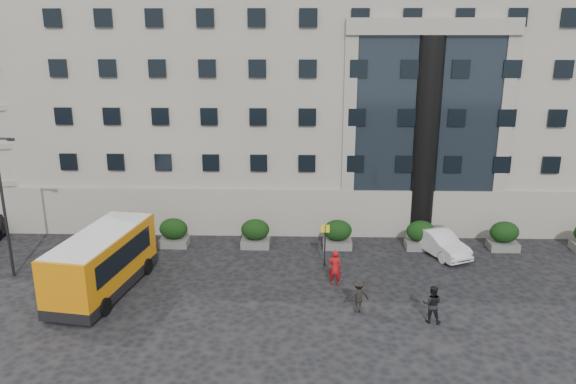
{
  "coord_description": "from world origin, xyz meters",
  "views": [
    {
      "loc": [
        4.23,
        -25.45,
        13.38
      ],
      "look_at": [
        3.41,
        3.22,
        5.0
      ],
      "focal_mm": 35.0,
      "sensor_mm": 36.0,
      "label": 1
    }
  ],
  "objects_px": {
    "parked_car_d": "(94,197)",
    "white_taxi": "(439,242)",
    "hedge_e": "(504,236)",
    "hedge_a": "(174,232)",
    "street_lamp": "(4,202)",
    "bus_stop_sign": "(325,238)",
    "pedestrian_b": "(432,304)",
    "hedge_c": "(338,234)",
    "red_truck": "(72,186)",
    "pedestrian_a": "(335,268)",
    "minibus": "(102,260)",
    "hedge_b": "(255,233)",
    "hedge_d": "(420,235)",
    "pedestrian_c": "(358,296)"
  },
  "relations": [
    {
      "from": "hedge_a",
      "to": "hedge_e",
      "type": "distance_m",
      "value": 20.8
    },
    {
      "from": "white_taxi",
      "to": "pedestrian_b",
      "type": "distance_m",
      "value": 8.76
    },
    {
      "from": "minibus",
      "to": "hedge_e",
      "type": "bearing_deg",
      "value": 24.58
    },
    {
      "from": "hedge_a",
      "to": "hedge_b",
      "type": "height_order",
      "value": "same"
    },
    {
      "from": "red_truck",
      "to": "parked_car_d",
      "type": "xyz_separation_m",
      "value": [
        1.63,
        0.0,
        -0.86
      ]
    },
    {
      "from": "hedge_a",
      "to": "hedge_b",
      "type": "relative_size",
      "value": 1.0
    },
    {
      "from": "red_truck",
      "to": "pedestrian_a",
      "type": "distance_m",
      "value": 23.92
    },
    {
      "from": "hedge_e",
      "to": "street_lamp",
      "type": "relative_size",
      "value": 0.23
    },
    {
      "from": "hedge_e",
      "to": "white_taxi",
      "type": "xyz_separation_m",
      "value": [
        -4.22,
        -0.8,
        -0.17
      ]
    },
    {
      "from": "hedge_c",
      "to": "minibus",
      "type": "xyz_separation_m",
      "value": [
        -12.65,
        -6.46,
        0.83
      ]
    },
    {
      "from": "white_taxi",
      "to": "pedestrian_c",
      "type": "distance_m",
      "value": 9.43
    },
    {
      "from": "hedge_a",
      "to": "street_lamp",
      "type": "bearing_deg",
      "value": -148.84
    },
    {
      "from": "bus_stop_sign",
      "to": "parked_car_d",
      "type": "height_order",
      "value": "bus_stop_sign"
    },
    {
      "from": "hedge_d",
      "to": "minibus",
      "type": "relative_size",
      "value": 0.23
    },
    {
      "from": "hedge_a",
      "to": "hedge_c",
      "type": "xyz_separation_m",
      "value": [
        10.4,
        0.0,
        0.0
      ]
    },
    {
      "from": "street_lamp",
      "to": "pedestrian_a",
      "type": "bearing_deg",
      "value": -1.67
    },
    {
      "from": "hedge_c",
      "to": "pedestrian_a",
      "type": "xyz_separation_m",
      "value": [
        -0.44,
        -5.32,
        0.06
      ]
    },
    {
      "from": "parked_car_d",
      "to": "white_taxi",
      "type": "relative_size",
      "value": 1.17
    },
    {
      "from": "hedge_a",
      "to": "bus_stop_sign",
      "type": "relative_size",
      "value": 0.73
    },
    {
      "from": "hedge_a",
      "to": "minibus",
      "type": "xyz_separation_m",
      "value": [
        -2.25,
        -6.46,
        0.83
      ]
    },
    {
      "from": "pedestrian_c",
      "to": "parked_car_d",
      "type": "bearing_deg",
      "value": -57.95
    },
    {
      "from": "street_lamp",
      "to": "pedestrian_b",
      "type": "height_order",
      "value": "street_lamp"
    },
    {
      "from": "minibus",
      "to": "hedge_b",
      "type": "bearing_deg",
      "value": 49.84
    },
    {
      "from": "hedge_b",
      "to": "bus_stop_sign",
      "type": "relative_size",
      "value": 0.73
    },
    {
      "from": "hedge_e",
      "to": "pedestrian_a",
      "type": "height_order",
      "value": "pedestrian_a"
    },
    {
      "from": "parked_car_d",
      "to": "pedestrian_b",
      "type": "height_order",
      "value": "pedestrian_b"
    },
    {
      "from": "street_lamp",
      "to": "pedestrian_b",
      "type": "bearing_deg",
      "value": -11.34
    },
    {
      "from": "pedestrian_a",
      "to": "minibus",
      "type": "bearing_deg",
      "value": 10.52
    },
    {
      "from": "hedge_a",
      "to": "hedge_e",
      "type": "height_order",
      "value": "same"
    },
    {
      "from": "hedge_c",
      "to": "hedge_e",
      "type": "height_order",
      "value": "same"
    },
    {
      "from": "street_lamp",
      "to": "hedge_b",
      "type": "bearing_deg",
      "value": 20.07
    },
    {
      "from": "hedge_a",
      "to": "pedestrian_c",
      "type": "bearing_deg",
      "value": -37.4
    },
    {
      "from": "white_taxi",
      "to": "pedestrian_a",
      "type": "xyz_separation_m",
      "value": [
        -6.62,
        -4.52,
        0.23
      ]
    },
    {
      "from": "hedge_d",
      "to": "pedestrian_b",
      "type": "xyz_separation_m",
      "value": [
        -1.28,
        -9.26,
        0.01
      ]
    },
    {
      "from": "hedge_b",
      "to": "hedge_e",
      "type": "xyz_separation_m",
      "value": [
        15.6,
        0.0,
        0.0
      ]
    },
    {
      "from": "minibus",
      "to": "parked_car_d",
      "type": "height_order",
      "value": "minibus"
    },
    {
      "from": "hedge_c",
      "to": "hedge_e",
      "type": "relative_size",
      "value": 1.0
    },
    {
      "from": "hedge_b",
      "to": "street_lamp",
      "type": "xyz_separation_m",
      "value": [
        -13.14,
        -4.8,
        3.44
      ]
    },
    {
      "from": "street_lamp",
      "to": "pedestrian_a",
      "type": "relative_size",
      "value": 4.04
    },
    {
      "from": "hedge_b",
      "to": "white_taxi",
      "type": "distance_m",
      "value": 11.4
    },
    {
      "from": "hedge_c",
      "to": "hedge_d",
      "type": "height_order",
      "value": "same"
    },
    {
      "from": "pedestrian_b",
      "to": "hedge_d",
      "type": "bearing_deg",
      "value": -85.22
    },
    {
      "from": "white_taxi",
      "to": "pedestrian_c",
      "type": "height_order",
      "value": "pedestrian_c"
    },
    {
      "from": "hedge_d",
      "to": "pedestrian_c",
      "type": "relative_size",
      "value": 1.06
    },
    {
      "from": "hedge_b",
      "to": "pedestrian_c",
      "type": "bearing_deg",
      "value": -55.52
    },
    {
      "from": "red_truck",
      "to": "pedestrian_a",
      "type": "relative_size",
      "value": 3.11
    },
    {
      "from": "parked_car_d",
      "to": "white_taxi",
      "type": "distance_m",
      "value": 26.3
    },
    {
      "from": "minibus",
      "to": "pedestrian_b",
      "type": "relative_size",
      "value": 4.26
    },
    {
      "from": "hedge_e",
      "to": "parked_car_d",
      "type": "relative_size",
      "value": 0.34
    },
    {
      "from": "parked_car_d",
      "to": "hedge_c",
      "type": "bearing_deg",
      "value": -28.73
    }
  ]
}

